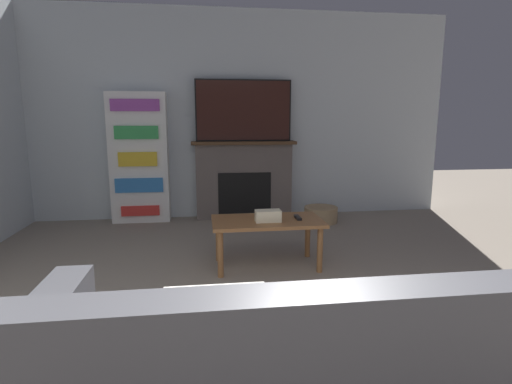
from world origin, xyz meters
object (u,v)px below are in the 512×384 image
Objects in this scene: coffee_table at (267,226)px; storage_basket at (321,214)px; bookshelf at (139,158)px; tv at (244,111)px; fireplace at (244,179)px; couch at (361,383)px.

coffee_table reaches higher than storage_basket.
storage_basket is (2.29, -0.37, -0.72)m from bookshelf.
storage_basket is at bearing -21.17° from tv.
storage_basket is (0.95, -0.39, -0.42)m from fireplace.
fireplace reaches higher than storage_basket.
coffee_table is (-0.04, 2.05, 0.08)m from couch.
tv reaches higher than coffee_table.
storage_basket is (0.95, -0.37, -1.32)m from tv.
storage_basket is at bearing 75.62° from couch.
fireplace is at bearing 90.00° from tv.
tv is (0.00, -0.02, 0.90)m from fireplace.
tv is 1.67m from storage_basket.
storage_basket is at bearing 57.35° from coffee_table.
tv is at bearing 0.13° from bookshelf.
couch is 2.60× the size of coffee_table.
bookshelf is 3.85× the size of storage_basket.
couch is at bearing -88.88° from coffee_table.
couch is at bearing -70.31° from bookshelf.
fireplace is at bearing 90.41° from coffee_table.
bookshelf is at bearing -179.02° from fireplace.
fireplace is 1.86m from coffee_table.
couch is at bearing -104.38° from storage_basket.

